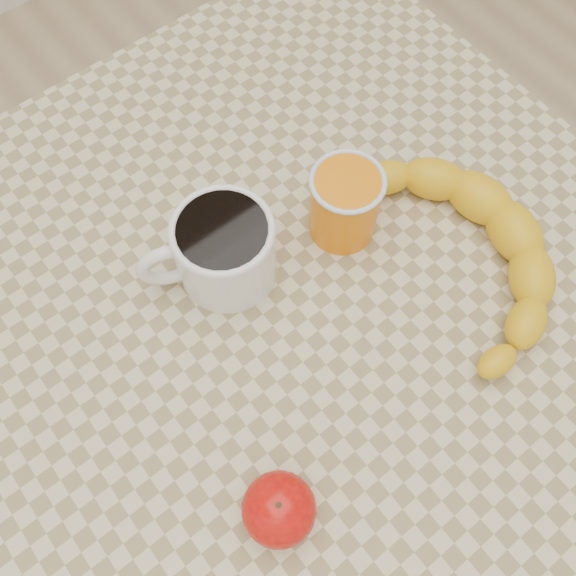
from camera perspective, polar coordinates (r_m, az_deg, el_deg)
ground at (r=1.38m, az=0.00°, el=-13.71°), size 3.00×3.00×0.00m
table at (r=0.74m, az=0.00°, el=-3.47°), size 0.80×0.80×0.75m
coffee_mug at (r=0.64m, az=-5.87°, el=3.48°), size 0.15×0.13×0.09m
orange_juice_glass at (r=0.67m, az=5.06°, el=7.46°), size 0.08×0.08×0.09m
apple at (r=0.58m, az=-0.81°, el=-19.07°), size 0.08×0.08×0.06m
banana at (r=0.68m, az=14.73°, el=3.23°), size 0.35×0.40×0.05m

